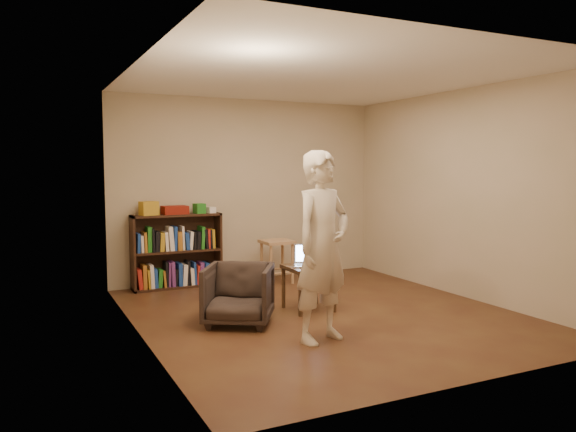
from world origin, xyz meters
name	(u,v)px	position (x,y,z in m)	size (l,w,h in m)	color
floor	(324,314)	(0.00, 0.00, 0.00)	(4.50, 4.50, 0.00)	#411F15
ceiling	(325,77)	(0.00, 0.00, 2.60)	(4.50, 4.50, 0.00)	white
wall_back	(248,190)	(0.00, 2.25, 1.30)	(4.00, 4.00, 0.00)	beige
wall_left	(139,202)	(-2.00, 0.00, 1.30)	(4.50, 4.50, 0.00)	beige
wall_right	(464,194)	(2.00, 0.00, 1.30)	(4.50, 4.50, 0.00)	beige
bookshelf	(177,255)	(-1.11, 2.09, 0.44)	(1.20, 0.30, 1.00)	black
box_yellow	(149,208)	(-1.48, 2.06, 1.09)	(0.22, 0.16, 0.18)	gold
red_cloth	(175,210)	(-1.12, 2.09, 1.06)	(0.33, 0.24, 0.11)	maroon
box_green	(199,208)	(-0.80, 2.05, 1.07)	(0.13, 0.13, 0.13)	#247A20
box_white	(211,210)	(-0.63, 2.05, 1.04)	(0.10, 0.10, 0.08)	white
stool	(277,248)	(0.24, 1.77, 0.49)	(0.42, 0.42, 0.61)	tan
armchair	(239,294)	(-1.00, 0.03, 0.31)	(0.67, 0.69, 0.63)	#2D221E
side_table	(309,273)	(-0.07, 0.23, 0.42)	(0.50, 0.50, 0.51)	#322010
laptop	(308,261)	(-0.06, 0.25, 0.57)	(0.40, 0.36, 0.25)	#BBBCC1
person	(322,247)	(-0.49, -0.83, 0.89)	(0.65, 0.43, 1.79)	beige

